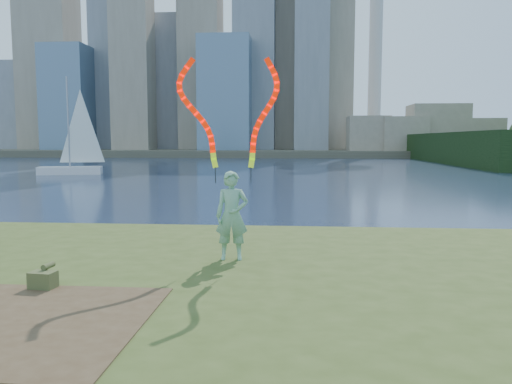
{
  "coord_description": "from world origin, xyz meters",
  "views": [
    {
      "loc": [
        1.22,
        -8.83,
        3.02
      ],
      "look_at": [
        0.43,
        1.0,
        1.99
      ],
      "focal_mm": 35.0,
      "sensor_mm": 36.0,
      "label": 1
    }
  ],
  "objects": [
    {
      "name": "ground",
      "position": [
        0.0,
        0.0,
        0.0
      ],
      "size": [
        320.0,
        320.0,
        0.0
      ],
      "primitive_type": "plane",
      "color": "#18243C",
      "rests_on": "ground"
    },
    {
      "name": "grassy_knoll",
      "position": [
        0.0,
        -2.3,
        0.34
      ],
      "size": [
        20.0,
        18.0,
        0.8
      ],
      "color": "#3B4B1A",
      "rests_on": "ground"
    },
    {
      "name": "dirt_patch",
      "position": [
        -2.2,
        -3.2,
        0.81
      ],
      "size": [
        3.2,
        3.0,
        0.02
      ],
      "primitive_type": "cube",
      "color": "#47331E",
      "rests_on": "grassy_knoll"
    },
    {
      "name": "far_shore",
      "position": [
        0.0,
        95.0,
        0.6
      ],
      "size": [
        320.0,
        40.0,
        1.2
      ],
      "primitive_type": "cube",
      "color": "#504B3A",
      "rests_on": "ground"
    },
    {
      "name": "woman_with_ribbons",
      "position": [
        0.05,
        0.3,
        2.21
      ],
      "size": [
        2.06,
        0.44,
        4.03
      ],
      "rotation": [
        0.0,
        0.0,
        0.08
      ],
      "color": "#166737",
      "rests_on": "grassy_knoll"
    },
    {
      "name": "canvas_bag",
      "position": [
        -2.54,
        -1.82,
        0.95
      ],
      "size": [
        0.4,
        0.45,
        0.36
      ],
      "rotation": [
        0.0,
        0.0,
        -0.12
      ],
      "color": "#4B5329",
      "rests_on": "grassy_knoll"
    },
    {
      "name": "sailboat",
      "position": [
        -18.43,
        33.88,
        1.48
      ],
      "size": [
        5.71,
        3.03,
        8.6
      ],
      "rotation": [
        0.0,
        0.0,
        0.26
      ],
      "color": "white",
      "rests_on": "ground"
    }
  ]
}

